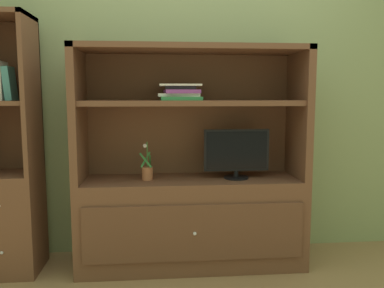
# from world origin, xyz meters

# --- Properties ---
(painted_rear_wall) EXTENTS (6.00, 0.10, 2.80)m
(painted_rear_wall) POSITION_xyz_m (0.00, 0.75, 1.40)
(painted_rear_wall) COLOR #8C9E6B
(painted_rear_wall) RESTS_ON ground_plane
(media_console) EXTENTS (1.57, 0.49, 1.53)m
(media_console) POSITION_xyz_m (0.00, 0.41, 0.49)
(media_console) COLOR brown
(media_console) RESTS_ON ground_plane
(tv_monitor) EXTENTS (0.46, 0.17, 0.35)m
(tv_monitor) POSITION_xyz_m (0.31, 0.38, 0.81)
(tv_monitor) COLOR black
(tv_monitor) RESTS_ON media_console
(potted_plant) EXTENTS (0.09, 0.12, 0.26)m
(potted_plant) POSITION_xyz_m (-0.31, 0.38, 0.68)
(potted_plant) COLOR #B26642
(potted_plant) RESTS_ON media_console
(magazine_stack) EXTENTS (0.29, 0.32, 0.11)m
(magazine_stack) POSITION_xyz_m (-0.08, 0.40, 1.22)
(magazine_stack) COLOR #338C4C
(magazine_stack) RESTS_ON media_console
(bookshelf_tall) EXTENTS (0.38, 0.39, 1.73)m
(bookshelf_tall) POSITION_xyz_m (-1.24, 0.41, 0.60)
(bookshelf_tall) COLOR brown
(bookshelf_tall) RESTS_ON ground_plane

